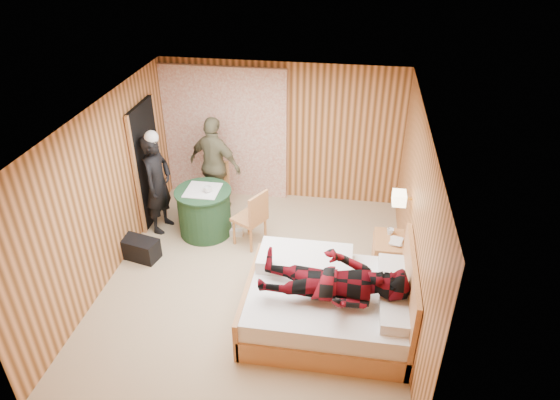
% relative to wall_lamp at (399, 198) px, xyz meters
% --- Properties ---
extents(floor, '(4.20, 5.00, 0.01)m').
position_rel_wall_lamp_xyz_m(floor, '(-1.92, -0.45, -1.30)').
color(floor, tan).
rests_on(floor, ground).
extents(ceiling, '(4.20, 5.00, 0.01)m').
position_rel_wall_lamp_xyz_m(ceiling, '(-1.92, -0.45, 1.20)').
color(ceiling, silver).
rests_on(ceiling, wall_back).
extents(wall_back, '(4.20, 0.02, 2.50)m').
position_rel_wall_lamp_xyz_m(wall_back, '(-1.92, 2.05, -0.05)').
color(wall_back, '#D38951').
rests_on(wall_back, floor).
extents(wall_left, '(0.02, 5.00, 2.50)m').
position_rel_wall_lamp_xyz_m(wall_left, '(-4.02, -0.45, -0.05)').
color(wall_left, '#D38951').
rests_on(wall_left, floor).
extents(wall_right, '(0.02, 5.00, 2.50)m').
position_rel_wall_lamp_xyz_m(wall_right, '(0.18, -0.45, -0.05)').
color(wall_right, '#D38951').
rests_on(wall_right, floor).
extents(curtain, '(2.20, 0.08, 2.40)m').
position_rel_wall_lamp_xyz_m(curtain, '(-2.92, 1.98, -0.10)').
color(curtain, white).
rests_on(curtain, floor).
extents(doorway, '(0.06, 0.90, 2.05)m').
position_rel_wall_lamp_xyz_m(doorway, '(-3.98, 0.95, -0.28)').
color(doorway, black).
rests_on(doorway, floor).
extents(wall_lamp, '(0.26, 0.24, 0.16)m').
position_rel_wall_lamp_xyz_m(wall_lamp, '(0.00, 0.00, 0.00)').
color(wall_lamp, gold).
rests_on(wall_lamp, wall_right).
extents(bed, '(2.08, 1.64, 1.13)m').
position_rel_wall_lamp_xyz_m(bed, '(-0.80, -1.12, -0.97)').
color(bed, tan).
rests_on(bed, floor).
extents(nightstand, '(0.46, 0.62, 0.60)m').
position_rel_wall_lamp_xyz_m(nightstand, '(-0.04, 0.02, -0.99)').
color(nightstand, tan).
rests_on(nightstand, floor).
extents(round_table, '(0.91, 0.91, 0.81)m').
position_rel_wall_lamp_xyz_m(round_table, '(-2.97, 0.63, -0.89)').
color(round_table, '#1F4525').
rests_on(round_table, floor).
extents(chair_far, '(0.45, 0.45, 0.93)m').
position_rel_wall_lamp_xyz_m(chair_far, '(-2.96, 1.35, -0.76)').
color(chair_far, tan).
rests_on(chair_far, floor).
extents(chair_near, '(0.59, 0.59, 0.96)m').
position_rel_wall_lamp_xyz_m(chair_near, '(-2.11, 0.41, -0.74)').
color(chair_near, tan).
rests_on(chair_near, floor).
extents(duffel_bag, '(0.63, 0.43, 0.33)m').
position_rel_wall_lamp_xyz_m(duffel_bag, '(-3.77, -0.19, -1.14)').
color(duffel_bag, black).
rests_on(duffel_bag, floor).
extents(sneaker_left, '(0.28, 0.14, 0.12)m').
position_rel_wall_lamp_xyz_m(sneaker_left, '(-2.65, 0.79, -1.24)').
color(sneaker_left, silver).
rests_on(sneaker_left, floor).
extents(sneaker_right, '(0.25, 0.11, 0.11)m').
position_rel_wall_lamp_xyz_m(sneaker_right, '(-2.47, 0.61, -1.25)').
color(sneaker_right, silver).
rests_on(sneaker_right, floor).
extents(woman_standing, '(0.49, 0.67, 1.68)m').
position_rel_wall_lamp_xyz_m(woman_standing, '(-3.71, 0.65, -0.46)').
color(woman_standing, black).
rests_on(woman_standing, floor).
extents(man_at_table, '(1.09, 0.74, 1.72)m').
position_rel_wall_lamp_xyz_m(man_at_table, '(-2.97, 1.39, -0.44)').
color(man_at_table, '#686345').
rests_on(man_at_table, floor).
extents(man_on_bed, '(0.86, 0.67, 1.77)m').
position_rel_wall_lamp_xyz_m(man_on_bed, '(-0.77, -1.35, -0.31)').
color(man_on_bed, '#610912').
rests_on(man_on_bed, bed).
extents(book_lower, '(0.18, 0.23, 0.02)m').
position_rel_wall_lamp_xyz_m(book_lower, '(-0.04, -0.03, -0.69)').
color(book_lower, silver).
rests_on(book_lower, nightstand).
extents(book_upper, '(0.22, 0.26, 0.02)m').
position_rel_wall_lamp_xyz_m(book_upper, '(-0.04, -0.03, -0.67)').
color(book_upper, silver).
rests_on(book_upper, nightstand).
extents(cup_nightstand, '(0.12, 0.12, 0.09)m').
position_rel_wall_lamp_xyz_m(cup_nightstand, '(-0.04, 0.15, -0.66)').
color(cup_nightstand, silver).
rests_on(cup_nightstand, nightstand).
extents(cup_table, '(0.13, 0.13, 0.10)m').
position_rel_wall_lamp_xyz_m(cup_table, '(-2.87, 0.58, -0.44)').
color(cup_table, silver).
rests_on(cup_table, round_table).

